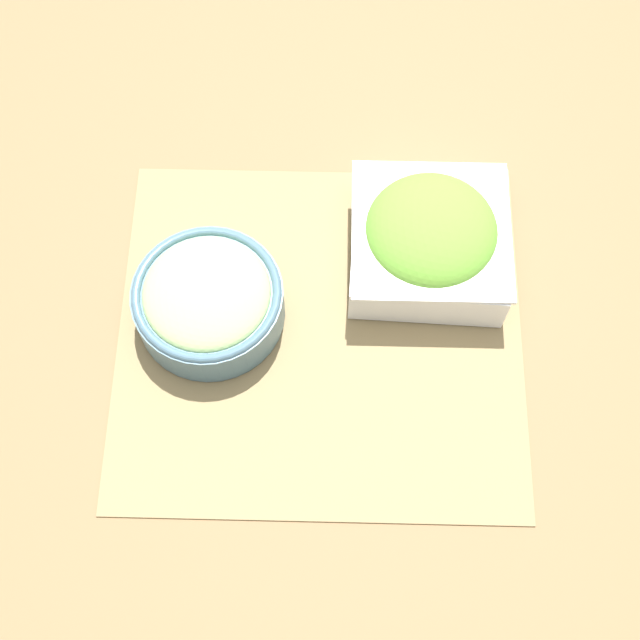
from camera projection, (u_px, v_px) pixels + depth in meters
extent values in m
plane|color=olive|center=(320.00, 332.00, 1.00)|extent=(3.00, 3.00, 0.00)
cube|color=#937F56|center=(320.00, 332.00, 1.00)|extent=(0.45, 0.42, 0.00)
cube|color=white|center=(428.00, 244.00, 1.01)|extent=(0.18, 0.18, 0.06)
cube|color=white|center=(431.00, 230.00, 0.98)|extent=(0.18, 0.18, 0.00)
ellipsoid|color=#6BAD38|center=(431.00, 231.00, 0.98)|extent=(0.15, 0.15, 0.06)
cylinder|color=slate|center=(209.00, 303.00, 0.98)|extent=(0.17, 0.17, 0.05)
torus|color=slate|center=(207.00, 293.00, 0.95)|extent=(0.16, 0.16, 0.01)
ellipsoid|color=#A8CC7F|center=(207.00, 293.00, 0.95)|extent=(0.14, 0.14, 0.04)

